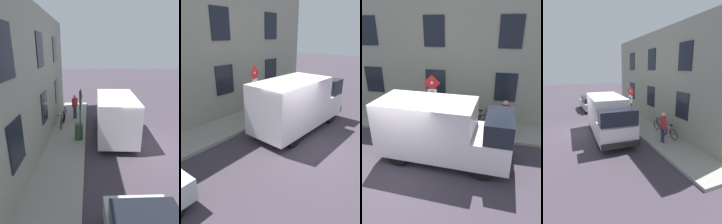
{
  "view_description": "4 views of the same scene",
  "coord_description": "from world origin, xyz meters",
  "views": [
    {
      "loc": [
        2.68,
        8.86,
        4.89
      ],
      "look_at": [
        2.65,
        -1.41,
        1.4
      ],
      "focal_mm": 29.99,
      "sensor_mm": 36.0,
      "label": 1
    },
    {
      "loc": [
        -3.66,
        6.59,
        4.36
      ],
      "look_at": [
        1.99,
        -0.24,
        0.99
      ],
      "focal_mm": 32.81,
      "sensor_mm": 36.0,
      "label": 2
    },
    {
      "loc": [
        -5.73,
        -3.31,
        5.18
      ],
      "look_at": [
        2.93,
        -1.34,
        1.36
      ],
      "focal_mm": 32.99,
      "sensor_mm": 36.0,
      "label": 3
    },
    {
      "loc": [
        -1.42,
        -11.73,
        4.2
      ],
      "look_at": [
        2.89,
        -1.2,
        1.37
      ],
      "focal_mm": 28.04,
      "sensor_mm": 36.0,
      "label": 4
    }
  ],
  "objects": [
    {
      "name": "delivery_van",
      "position": [
        1.19,
        -1.33,
        1.33
      ],
      "size": [
        2.17,
        5.39,
        2.5
      ],
      "rotation": [
        0.0,
        0.0,
        4.68
      ],
      "color": "white",
      "rests_on": "ground_plane"
    },
    {
      "name": "bicycle_purple",
      "position": [
        4.36,
        -3.33,
        0.51
      ],
      "size": [
        0.46,
        1.72,
        0.89
      ],
      "rotation": [
        0.0,
        0.0,
        1.62
      ],
      "color": "black",
      "rests_on": "sidewalk_slab"
    },
    {
      "name": "sign_post_stacked",
      "position": [
        3.1,
        -0.37,
        2.02
      ],
      "size": [
        0.19,
        0.55,
        2.79
      ],
      "color": "#474C47",
      "rests_on": "sidewalk_slab"
    },
    {
      "name": "parked_hatchback",
      "position": [
        1.34,
        6.48,
        0.73
      ],
      "size": [
        1.88,
        4.05,
        1.38
      ],
      "rotation": [
        0.0,
        0.0,
        1.6
      ],
      "color": "#B9BEBC",
      "rests_on": "ground_plane"
    },
    {
      "name": "building_facade",
      "position": [
        5.26,
        0.0,
        3.36
      ],
      "size": [
        0.75,
        13.71,
        6.71
      ],
      "color": "gray",
      "rests_on": "ground_plane"
    },
    {
      "name": "bicycle_black",
      "position": [
        4.36,
        -2.35,
        0.51
      ],
      "size": [
        0.46,
        1.71,
        0.89
      ],
      "rotation": [
        0.0,
        0.0,
        1.53
      ],
      "color": "black",
      "rests_on": "sidewalk_slab"
    },
    {
      "name": "sidewalk_slab",
      "position": [
        3.9,
        0.0,
        0.07
      ],
      "size": [
        2.03,
        15.71,
        0.14
      ],
      "primitive_type": "cube",
      "color": "gray",
      "rests_on": "ground_plane"
    },
    {
      "name": "ground_plane",
      "position": [
        0.0,
        0.0,
        0.0
      ],
      "size": [
        80.0,
        80.0,
        0.0
      ],
      "primitive_type": "plane",
      "color": "#3E3540"
    },
    {
      "name": "litter_bin",
      "position": [
        3.24,
        -0.48,
        0.59
      ],
      "size": [
        0.44,
        0.44,
        0.9
      ],
      "primitive_type": "cylinder",
      "color": "#2D5133",
      "rests_on": "sidewalk_slab"
    },
    {
      "name": "pedestrian",
      "position": [
        3.68,
        -3.79,
        1.07
      ],
      "size": [
        0.39,
        0.47,
        1.72
      ],
      "rotation": [
        0.0,
        0.0,
        5.91
      ],
      "color": "#262B47",
      "rests_on": "sidewalk_slab"
    }
  ]
}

